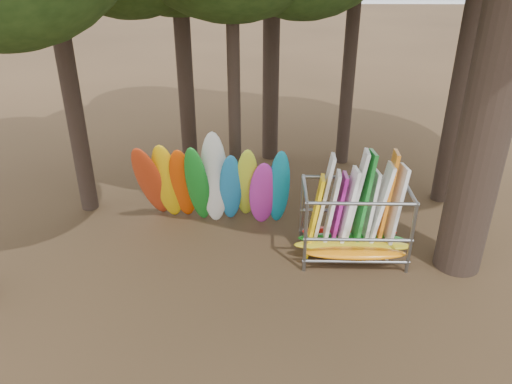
{
  "coord_description": "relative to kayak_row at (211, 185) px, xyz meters",
  "views": [
    {
      "loc": [
        -0.41,
        -10.73,
        7.6
      ],
      "look_at": [
        -0.7,
        1.5,
        1.4
      ],
      "focal_mm": 35.0,
      "sensor_mm": 36.0,
      "label": 1
    }
  ],
  "objects": [
    {
      "name": "lake",
      "position": [
        1.98,
        58.08,
        -1.39
      ],
      "size": [
        160.0,
        160.0,
        0.0
      ],
      "primitive_type": "plane",
      "color": "gray",
      "rests_on": "ground"
    },
    {
      "name": "storage_rack",
      "position": [
        3.86,
        -1.33,
        -0.42
      ],
      "size": [
        3.12,
        1.6,
        2.92
      ],
      "color": "slate",
      "rests_on": "ground"
    },
    {
      "name": "ground",
      "position": [
        1.98,
        -1.92,
        -1.39
      ],
      "size": [
        120.0,
        120.0,
        0.0
      ],
      "primitive_type": "plane",
      "color": "#47331E",
      "rests_on": "ground"
    },
    {
      "name": "kayak_row",
      "position": [
        0.0,
        0.0,
        0.0
      ],
      "size": [
        4.46,
        2.03,
        3.28
      ],
      "color": "#B03213",
      "rests_on": "ground"
    }
  ]
}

